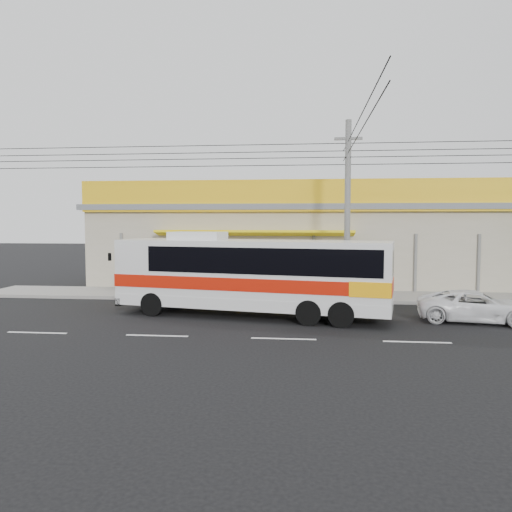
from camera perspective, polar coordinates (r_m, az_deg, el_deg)
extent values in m
plane|color=black|center=(18.00, 3.56, -7.60)|extent=(120.00, 120.00, 0.00)
cube|color=gray|center=(23.90, 4.18, -4.53)|extent=(30.00, 3.20, 0.15)
cube|color=#A7A087|center=(29.27, 4.55, 1.02)|extent=(22.00, 8.00, 4.20)
cube|color=#5B5E63|center=(29.24, 4.57, 5.42)|extent=(22.60, 8.60, 0.30)
cube|color=yellow|center=(25.14, 4.34, 6.91)|extent=(22.00, 0.24, 1.60)
cube|color=red|center=(25.25, -0.23, 6.91)|extent=(9.00, 0.10, 1.20)
cube|color=#137020|center=(25.76, 19.05, 6.64)|extent=(2.40, 0.10, 1.10)
cube|color=navy|center=(26.49, 24.79, 6.41)|extent=(2.20, 0.10, 1.10)
cube|color=red|center=(26.93, -15.31, 6.59)|extent=(3.00, 0.10, 1.10)
cube|color=yellow|center=(25.08, -0.27, 2.59)|extent=(10.00, 1.20, 0.37)
cube|color=silver|center=(18.84, -0.61, -2.02)|extent=(10.60, 4.10, 2.51)
cube|color=red|center=(18.88, -0.61, -2.93)|extent=(10.64, 4.15, 0.48)
cube|color=#FBA90D|center=(18.04, 13.16, -3.36)|extent=(1.78, 2.44, 0.52)
cube|color=black|center=(18.62, 1.17, -0.35)|extent=(8.91, 3.81, 0.95)
cube|color=black|center=(20.92, -14.09, -0.47)|extent=(0.50, 1.89, 1.30)
cube|color=silver|center=(19.51, -6.68, 2.31)|extent=(2.27, 1.58, 0.31)
cylinder|color=black|center=(19.53, -11.74, -5.42)|extent=(0.94, 0.44, 0.90)
cylinder|color=black|center=(21.24, -9.20, -4.63)|extent=(0.94, 0.44, 0.90)
cylinder|color=black|center=(17.31, 9.73, -6.60)|extent=(0.94, 0.44, 0.90)
cylinder|color=black|center=(19.22, 10.47, -5.55)|extent=(0.94, 0.44, 0.90)
imported|color=maroon|center=(25.60, -9.54, -2.73)|extent=(1.99, 1.25, 0.99)
imported|color=black|center=(25.09, -10.47, -2.89)|extent=(1.66, 1.06, 0.97)
imported|color=white|center=(19.65, 23.84, -5.29)|extent=(4.30, 2.52, 1.12)
cylinder|color=#61615F|center=(21.89, 10.40, 4.84)|extent=(0.26, 0.26, 7.92)
cube|color=#61615F|center=(22.16, 10.51, 13.06)|extent=(1.19, 0.12, 0.12)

